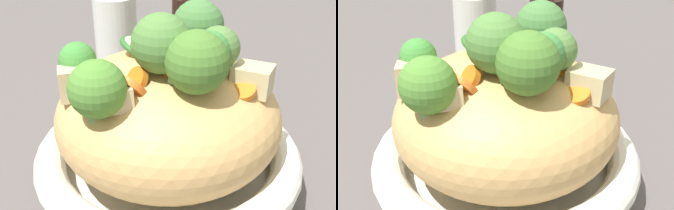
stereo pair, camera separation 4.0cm
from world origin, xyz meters
TOP-DOWN VIEW (x-y plane):
  - ground_plane at (0.00, 0.00)m, footprint 3.00×3.00m
  - serving_bowl at (0.00, 0.00)m, footprint 0.26×0.26m
  - noodle_heap at (-0.00, -0.00)m, footprint 0.21×0.21m
  - broccoli_florets at (-0.02, -0.01)m, footprint 0.17×0.16m
  - carrot_coins at (-0.01, -0.01)m, footprint 0.14×0.12m
  - zucchini_slices at (-0.01, -0.00)m, footprint 0.11×0.11m
  - chicken_chunks at (-0.03, 0.00)m, footprint 0.10×0.19m
  - soy_sauce_bottle at (0.24, 0.03)m, footprint 0.05×0.05m
  - drinking_glass at (0.25, 0.14)m, footprint 0.07×0.07m

SIDE VIEW (x-z plane):
  - ground_plane at x=0.00m, z-range 0.00..0.00m
  - serving_bowl at x=0.00m, z-range 0.00..0.05m
  - drinking_glass at x=0.25m, z-range 0.00..0.12m
  - soy_sauce_bottle at x=0.24m, z-range -0.01..0.15m
  - noodle_heap at x=0.00m, z-range 0.02..0.14m
  - chicken_chunks at x=-0.03m, z-range 0.11..0.14m
  - carrot_coins at x=-0.01m, z-range 0.12..0.15m
  - zucchini_slices at x=-0.01m, z-range 0.12..0.15m
  - broccoli_florets at x=-0.02m, z-range 0.11..0.19m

